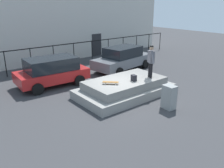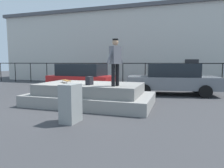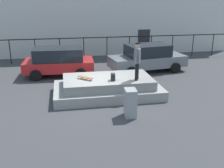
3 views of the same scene
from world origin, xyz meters
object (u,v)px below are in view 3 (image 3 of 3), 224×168
(car_grey_sedan_mid, at_px, (147,58))
(backpack, at_px, (113,77))
(skateboarder, at_px, (137,59))
(car_red_hatchback_near, at_px, (59,61))
(skateboard, at_px, (85,77))
(utility_box, at_px, (130,103))

(car_grey_sedan_mid, bearing_deg, backpack, -125.17)
(skateboarder, bearing_deg, car_grey_sedan_mid, 66.34)
(backpack, height_order, car_red_hatchback_near, car_red_hatchback_near)
(skateboard, bearing_deg, backpack, -16.22)
(skateboarder, bearing_deg, skateboard, 168.39)
(car_grey_sedan_mid, bearing_deg, utility_box, -113.20)
(car_red_hatchback_near, bearing_deg, backpack, -60.55)
(skateboard, distance_m, utility_box, 2.89)
(skateboarder, relative_size, car_grey_sedan_mid, 0.34)
(skateboarder, distance_m, utility_box, 2.46)
(car_grey_sedan_mid, bearing_deg, skateboarder, -113.66)
(skateboarder, xyz_separation_m, car_red_hatchback_near, (-3.56, 4.49, -0.98))
(skateboarder, bearing_deg, car_red_hatchback_near, 128.40)
(car_red_hatchback_near, height_order, utility_box, car_red_hatchback_near)
(car_grey_sedan_mid, height_order, utility_box, car_grey_sedan_mid)
(car_grey_sedan_mid, bearing_deg, car_red_hatchback_near, 179.15)
(skateboard, xyz_separation_m, backpack, (1.24, -0.36, 0.06))
(backpack, bearing_deg, utility_box, 17.47)
(car_red_hatchback_near, relative_size, car_grey_sedan_mid, 0.83)
(car_grey_sedan_mid, bearing_deg, skateboard, -137.32)
(skateboard, bearing_deg, utility_box, -57.28)
(backpack, height_order, car_grey_sedan_mid, car_grey_sedan_mid)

